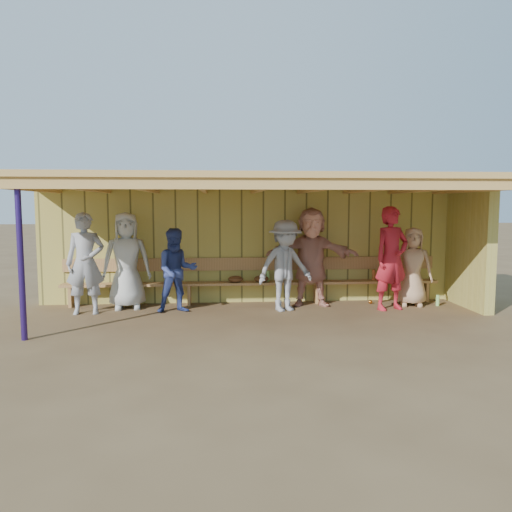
# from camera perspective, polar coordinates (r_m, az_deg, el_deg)

# --- Properties ---
(ground) EXTENTS (90.00, 90.00, 0.00)m
(ground) POSITION_cam_1_polar(r_m,az_deg,el_deg) (9.16, 0.17, -6.77)
(ground) COLOR brown
(ground) RESTS_ON ground
(player_a) EXTENTS (0.72, 0.51, 1.88)m
(player_a) POSITION_cam_1_polar(r_m,az_deg,el_deg) (9.65, -18.92, -0.79)
(player_a) COLOR #93969C
(player_a) RESTS_ON ground
(player_b) EXTENTS (1.00, 0.73, 1.87)m
(player_b) POSITION_cam_1_polar(r_m,az_deg,el_deg) (9.93, -14.58, -0.51)
(player_b) COLOR silver
(player_b) RESTS_ON ground
(player_c) EXTENTS (0.87, 0.74, 1.57)m
(player_c) POSITION_cam_1_polar(r_m,az_deg,el_deg) (9.40, -9.04, -1.65)
(player_c) COLOR navy
(player_c) RESTS_ON ground
(player_e) EXTENTS (1.27, 1.00, 1.72)m
(player_e) POSITION_cam_1_polar(r_m,az_deg,el_deg) (9.42, 3.34, -1.11)
(player_e) COLOR #92939A
(player_e) RESTS_ON ground
(player_f) EXTENTS (1.86, 0.74, 1.96)m
(player_f) POSITION_cam_1_polar(r_m,az_deg,el_deg) (9.95, 6.34, -0.09)
(player_f) COLOR tan
(player_f) RESTS_ON ground
(player_g) EXTENTS (0.83, 0.67, 1.98)m
(player_g) POSITION_cam_1_polar(r_m,az_deg,el_deg) (9.84, 15.22, -0.26)
(player_g) COLOR #B01C28
(player_g) RESTS_ON ground
(player_h) EXTENTS (0.86, 0.67, 1.57)m
(player_h) POSITION_cam_1_polar(r_m,az_deg,el_deg) (10.36, 17.44, -1.17)
(player_h) COLOR tan
(player_h) RESTS_ON ground
(dugout_structure) EXTENTS (8.80, 3.20, 2.50)m
(dugout_structure) POSITION_cam_1_polar(r_m,az_deg,el_deg) (9.66, 2.15, 4.03)
(dugout_structure) COLOR tan
(dugout_structure) RESTS_ON ground
(bench) EXTENTS (7.60, 0.34, 0.93)m
(bench) POSITION_cam_1_polar(r_m,az_deg,el_deg) (10.16, -0.34, -2.49)
(bench) COLOR tan
(bench) RESTS_ON ground
(dugout_equipment) EXTENTS (6.24, 0.62, 0.80)m
(dugout_equipment) POSITION_cam_1_polar(r_m,az_deg,el_deg) (10.02, -1.52, -2.83)
(dugout_equipment) COLOR gold
(dugout_equipment) RESTS_ON ground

